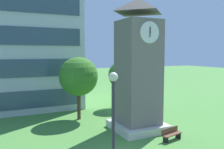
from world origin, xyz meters
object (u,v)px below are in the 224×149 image
Objects in this scene: clock_tower at (138,72)px; tree_streetside at (122,75)px; street_lamp at (113,125)px; tree_by_building at (79,77)px; park_bench at (171,134)px.

clock_tower reaches higher than tree_streetside.
street_lamp reaches higher than tree_streetside.
clock_tower is 1.90× the size of street_lamp.
street_lamp is 13.48m from tree_by_building.
tree_by_building is (-4.42, 8.14, 3.64)m from park_bench.
tree_streetside is at bearing 22.73° from tree_by_building.
park_bench is at bearing -72.29° from clock_tower.
clock_tower is at bearing 52.89° from street_lamp.
clock_tower reaches higher than street_lamp.
tree_streetside is at bearing 81.78° from park_bench.
street_lamp is 0.94× the size of tree_by_building.
clock_tower is 1.96× the size of tree_streetside.
clock_tower is at bearing -55.81° from tree_by_building.
tree_streetside is at bearing 71.63° from clock_tower.
tree_streetside is (8.66, 15.69, 0.30)m from street_lamp.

